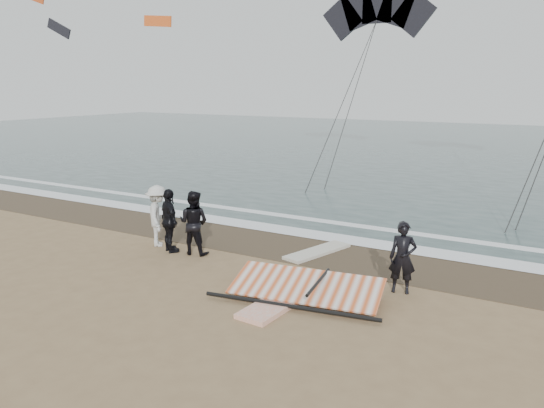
{
  "coord_description": "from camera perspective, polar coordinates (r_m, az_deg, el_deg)",
  "views": [
    {
      "loc": [
        5.48,
        -8.78,
        4.67
      ],
      "look_at": [
        -1.27,
        3.0,
        1.6
      ],
      "focal_mm": 35.0,
      "sensor_mm": 36.0,
      "label": 1
    }
  ],
  "objects": [
    {
      "name": "foam_near",
      "position": [
        16.35,
        8.99,
        -3.93
      ],
      "size": [
        120.0,
        0.9,
        0.01
      ],
      "primitive_type": "cube",
      "color": "white",
      "rests_on": "sea"
    },
    {
      "name": "wet_sand",
      "position": [
        15.11,
        7.07,
        -5.35
      ],
      "size": [
        120.0,
        2.8,
        0.01
      ],
      "primitive_type": "cube",
      "color": "#4C3D2B",
      "rests_on": "ground"
    },
    {
      "name": "distant_kites",
      "position": [
        56.28,
        -19.97,
        18.62
      ],
      "size": [
        21.67,
        4.12,
        5.85
      ],
      "color": "#E8561B",
      "rests_on": "ground"
    },
    {
      "name": "sea",
      "position": [
        42.4,
        22.33,
        5.49
      ],
      "size": [
        120.0,
        54.0,
        0.02
      ],
      "primitive_type": "cube",
      "color": "#233838",
      "rests_on": "ground"
    },
    {
      "name": "trio_cluster",
      "position": [
        15.41,
        -10.69,
        -1.62
      ],
      "size": [
        2.52,
        1.43,
        1.83
      ],
      "color": "black",
      "rests_on": "ground"
    },
    {
      "name": "man_main",
      "position": [
        12.44,
        13.88,
        -5.61
      ],
      "size": [
        0.69,
        0.53,
        1.67
      ],
      "primitive_type": "imported",
      "rotation": [
        0.0,
        0.0,
        0.24
      ],
      "color": "black",
      "rests_on": "ground"
    },
    {
      "name": "ground",
      "position": [
        11.36,
        -2.0,
        -11.55
      ],
      "size": [
        120.0,
        120.0,
        0.0
      ],
      "primitive_type": "plane",
      "color": "#8C704C",
      "rests_on": "ground"
    },
    {
      "name": "foam_far",
      "position": [
        17.89,
        10.95,
        -2.54
      ],
      "size": [
        120.0,
        0.45,
        0.01
      ],
      "primitive_type": "cube",
      "color": "white",
      "rests_on": "sea"
    },
    {
      "name": "board_cream",
      "position": [
        15.1,
        4.91,
        -5.13
      ],
      "size": [
        1.2,
        2.33,
        0.09
      ],
      "primitive_type": "cube",
      "rotation": [
        0.0,
        0.0,
        -0.28
      ],
      "color": "beige",
      "rests_on": "ground"
    },
    {
      "name": "kite_dark",
      "position": [
        33.75,
        11.21,
        19.21
      ],
      "size": [
        7.8,
        5.8,
        14.14
      ],
      "color": "black",
      "rests_on": "ground"
    },
    {
      "name": "board_white",
      "position": [
        11.83,
        1.17,
        -10.25
      ],
      "size": [
        0.91,
        2.62,
        0.1
      ],
      "primitive_type": "cube",
      "rotation": [
        0.0,
        0.0,
        -0.08
      ],
      "color": "silver",
      "rests_on": "ground"
    },
    {
      "name": "sail_rig",
      "position": [
        12.12,
        3.68,
        -8.97
      ],
      "size": [
        3.86,
        2.17,
        0.49
      ],
      "color": "black",
      "rests_on": "ground"
    }
  ]
}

